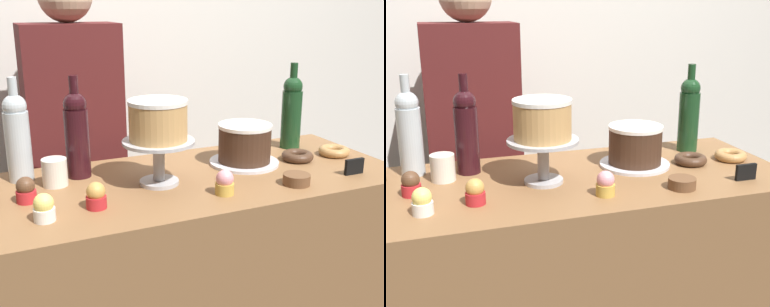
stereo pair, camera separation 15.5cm
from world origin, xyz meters
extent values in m
cube|color=silver|center=(0.00, 0.87, 1.30)|extent=(6.00, 0.05, 2.60)
cube|color=brown|center=(0.00, 0.00, 0.47)|extent=(1.38, 0.59, 0.93)
cylinder|color=#B2B2B7|center=(-0.12, -0.01, 0.94)|extent=(0.12, 0.12, 0.01)
cylinder|color=#B2B2B7|center=(-0.12, -0.01, 1.01)|extent=(0.04, 0.04, 0.12)
cylinder|color=#B2B2B7|center=(-0.12, -0.01, 1.07)|extent=(0.22, 0.22, 0.01)
cylinder|color=tan|center=(-0.12, -0.01, 1.13)|extent=(0.18, 0.18, 0.11)
cylinder|color=white|center=(-0.12, -0.01, 1.19)|extent=(0.18, 0.18, 0.01)
cylinder|color=silver|center=(0.22, 0.06, 0.94)|extent=(0.24, 0.24, 0.01)
cylinder|color=#3D2619|center=(0.22, 0.06, 1.00)|extent=(0.18, 0.18, 0.12)
cylinder|color=white|center=(0.22, 0.06, 1.07)|extent=(0.18, 0.18, 0.01)
cylinder|color=#193D1E|center=(0.49, 0.17, 1.04)|extent=(0.08, 0.08, 0.22)
sphere|color=#193D1E|center=(0.49, 0.17, 1.17)|extent=(0.07, 0.07, 0.07)
cylinder|color=#193D1E|center=(0.49, 0.17, 1.22)|extent=(0.03, 0.03, 0.08)
cylinder|color=#B2BCC1|center=(-0.50, 0.19, 1.04)|extent=(0.08, 0.08, 0.22)
sphere|color=#B2BCC1|center=(-0.50, 0.19, 1.17)|extent=(0.07, 0.07, 0.07)
cylinder|color=#B2BCC1|center=(-0.50, 0.19, 1.22)|extent=(0.03, 0.03, 0.08)
cylinder|color=black|center=(-0.33, 0.16, 1.04)|extent=(0.08, 0.08, 0.22)
sphere|color=black|center=(-0.33, 0.16, 1.17)|extent=(0.07, 0.07, 0.07)
cylinder|color=black|center=(-0.33, 0.16, 1.22)|extent=(0.03, 0.03, 0.08)
cylinder|color=white|center=(-0.48, -0.15, 0.95)|extent=(0.06, 0.06, 0.03)
sphere|color=#EFDB6B|center=(-0.48, -0.15, 0.98)|extent=(0.05, 0.05, 0.05)
cylinder|color=red|center=(-0.34, -0.12, 0.95)|extent=(0.06, 0.06, 0.03)
sphere|color=#CC9347|center=(-0.34, -0.12, 0.98)|extent=(0.05, 0.05, 0.05)
cylinder|color=red|center=(-0.51, 0.00, 0.95)|extent=(0.06, 0.06, 0.03)
sphere|color=brown|center=(-0.51, 0.00, 0.98)|extent=(0.05, 0.05, 0.05)
cylinder|color=gold|center=(0.03, -0.17, 0.95)|extent=(0.06, 0.06, 0.03)
sphere|color=pink|center=(0.03, -0.17, 0.98)|extent=(0.05, 0.05, 0.05)
torus|color=#472D1E|center=(0.42, 0.01, 0.95)|extent=(0.11, 0.11, 0.03)
torus|color=#B27F47|center=(0.57, 0.01, 0.95)|extent=(0.11, 0.11, 0.03)
cylinder|color=brown|center=(0.27, -0.19, 0.94)|extent=(0.08, 0.08, 0.01)
cylinder|color=brown|center=(0.27, -0.19, 0.95)|extent=(0.08, 0.08, 0.01)
cylinder|color=brown|center=(0.27, -0.19, 0.96)|extent=(0.08, 0.08, 0.01)
cube|color=black|center=(0.50, -0.18, 0.96)|extent=(0.07, 0.01, 0.05)
cylinder|color=silver|center=(-0.41, 0.10, 0.98)|extent=(0.08, 0.08, 0.09)
cube|color=black|center=(-0.27, 0.54, 0.42)|extent=(0.28, 0.18, 0.85)
cube|color=#4C1919|center=(-0.27, 0.54, 1.12)|extent=(0.36, 0.22, 0.55)
camera|label=1|loc=(-0.60, -1.36, 1.47)|focal=46.07mm
camera|label=2|loc=(-0.46, -1.42, 1.47)|focal=46.07mm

